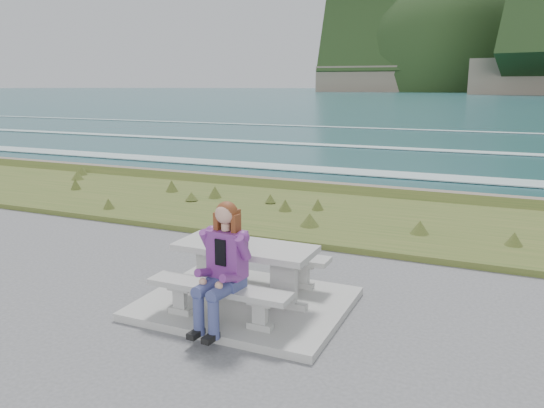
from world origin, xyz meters
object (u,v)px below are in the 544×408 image
at_px(picnic_table, 245,257).
at_px(bench_seaward, 268,259).
at_px(bench_landward, 218,293).
at_px(seated_woman, 220,283).

bearing_deg(picnic_table, bench_seaward, 90.00).
xyz_separation_m(picnic_table, bench_seaward, (0.00, 0.70, -0.23)).
bearing_deg(bench_seaward, bench_landward, -90.00).
xyz_separation_m(picnic_table, seated_woman, (0.10, -0.84, -0.04)).
bearing_deg(picnic_table, seated_woman, -83.29).
bearing_deg(seated_woman, bench_landward, 131.62).
relative_size(bench_landward, bench_seaward, 1.00).
bearing_deg(bench_seaward, seated_woman, -86.33).
distance_m(bench_landward, bench_seaward, 1.40).
bearing_deg(bench_landward, picnic_table, 90.00).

